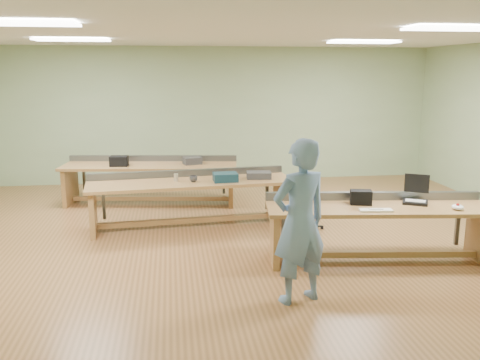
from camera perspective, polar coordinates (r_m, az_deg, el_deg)
The scene contains 21 objects.
floor at distance 7.88m, azimuth -0.58°, elevation -6.12°, with size 10.00×10.00×0.00m, color #966339.
ceiling at distance 7.50m, azimuth -0.63°, elevation 16.20°, with size 10.00×10.00×0.00m, color silver.
wall_back at distance 11.50m, azimuth -3.15°, elevation 7.29°, with size 10.00×0.04×3.00m, color #9BB78B.
wall_front at distance 3.68m, azimuth 7.30°, elevation -3.23°, with size 10.00×0.04×3.00m, color #9BB78B.
fluor_panels at distance 7.50m, azimuth -0.63°, elevation 15.97°, with size 6.20×3.50×0.03m.
workbench_front at distance 6.92m, azimuth 15.20°, elevation -4.34°, with size 2.99×1.12×0.86m.
workbench_mid at distance 8.22m, azimuth -5.55°, elevation -1.31°, with size 3.33×1.16×0.86m.
workbench_back at distance 9.74m, azimuth -10.01°, elevation 0.69°, with size 3.34×1.30×0.86m.
person at distance 5.45m, azimuth 6.73°, elevation -4.69°, with size 0.66×0.43×1.80m, color #6882AB.
laptop_base at distance 7.11m, azimuth 19.08°, elevation -2.38°, with size 0.32×0.26×0.03m, color black.
laptop_screen at distance 7.18m, azimuth 19.24°, elevation -0.35°, with size 0.32×0.02×0.25m, color black.
keyboard at distance 6.59m, azimuth 15.02°, elevation -3.30°, with size 0.41×0.14×0.02m, color silver.
trackball_mouse at distance 6.99m, azimuth 23.26°, elevation -2.81°, with size 0.14×0.17×0.07m, color white.
camera_bag at distance 6.86m, azimuth 13.42°, elevation -1.90°, with size 0.27×0.17×0.19m, color black.
task_chair at distance 8.13m, azimuth 7.71°, elevation -3.29°, with size 0.48×0.48×0.88m.
parts_bin_teal at distance 8.07m, azimuth -1.65°, elevation 0.32°, with size 0.38×0.28×0.13m, color #13303D.
parts_bin_grey at distance 8.29m, azimuth 2.13°, elevation 0.55°, with size 0.39×0.25×0.11m, color #323234.
mug at distance 8.06m, azimuth -5.25°, elevation 0.14°, with size 0.13×0.13×0.10m, color #323234.
drinks_can at distance 8.13m, azimuth -7.20°, elevation 0.29°, with size 0.07×0.07×0.12m, color silver.
storage_box_back at distance 9.63m, azimuth -13.43°, elevation 2.08°, with size 0.32×0.23×0.18m, color black.
tray_back at distance 9.61m, azimuth -5.38°, elevation 2.18°, with size 0.33×0.24×0.13m, color #323234.
Camera 1 is at (-0.94, -7.42, 2.47)m, focal length 38.00 mm.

